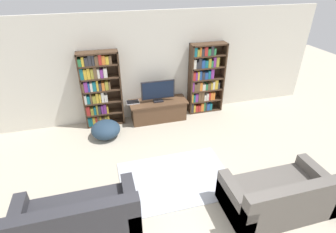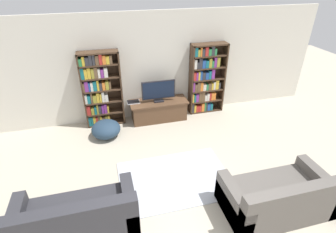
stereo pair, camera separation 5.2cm
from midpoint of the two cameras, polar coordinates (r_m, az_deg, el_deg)
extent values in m
cube|color=silver|center=(6.53, -3.86, 10.77)|extent=(8.80, 0.06, 2.60)
cube|color=#422D1E|center=(6.39, -18.35, 5.06)|extent=(0.04, 0.30, 1.82)
cube|color=#422D1E|center=(6.39, -10.53, 6.11)|extent=(0.04, 0.30, 1.82)
cube|color=#422D1E|center=(6.50, -14.50, 6.06)|extent=(0.91, 0.04, 1.82)
cube|color=#422D1E|center=(6.07, -15.53, 13.28)|extent=(0.91, 0.30, 0.04)
cube|color=#422D1E|center=(6.78, -13.50, -1.28)|extent=(0.88, 0.30, 0.04)
cube|color=#196B75|center=(6.72, -16.94, -0.82)|extent=(0.06, 0.24, 0.23)
cube|color=#196B75|center=(6.71, -16.48, -0.76)|extent=(0.04, 0.24, 0.23)
cube|color=gold|center=(6.71, -16.00, -0.71)|extent=(0.06, 0.24, 0.23)
cube|color=#B72D28|center=(6.71, -15.51, -0.67)|extent=(0.04, 0.24, 0.22)
cube|color=brown|center=(6.70, -15.12, -0.52)|extent=(0.04, 0.24, 0.24)
cube|color=gold|center=(6.71, -14.68, -0.57)|extent=(0.04, 0.24, 0.21)
cube|color=brown|center=(6.71, -14.14, -0.60)|extent=(0.07, 0.24, 0.19)
cube|color=#9E9333|center=(6.71, -13.57, -0.45)|extent=(0.05, 0.24, 0.21)
cube|color=gold|center=(6.70, -13.07, -0.35)|extent=(0.05, 0.24, 0.22)
cube|color=#422D1E|center=(6.63, -13.81, 0.96)|extent=(0.88, 0.30, 0.04)
cube|color=#B72D28|center=(6.57, -17.21, 1.48)|extent=(0.08, 0.24, 0.23)
cube|color=#9E9333|center=(6.58, -16.42, 1.37)|extent=(0.07, 0.24, 0.18)
cube|color=#196B75|center=(6.57, -15.85, 1.52)|extent=(0.05, 0.24, 0.20)
cube|color=#9E9333|center=(6.56, -15.43, 1.78)|extent=(0.04, 0.24, 0.25)
cube|color=#333338|center=(6.56, -14.93, 1.72)|extent=(0.06, 0.24, 0.21)
cube|color=#7F338C|center=(6.56, -14.37, 1.81)|extent=(0.05, 0.24, 0.22)
cube|color=#7F338C|center=(6.56, -13.81, 1.95)|extent=(0.06, 0.24, 0.24)
cube|color=gold|center=(6.57, -13.29, 1.82)|extent=(0.04, 0.24, 0.18)
cube|color=#422D1E|center=(6.49, -14.13, 3.31)|extent=(0.88, 0.30, 0.04)
cube|color=silver|center=(6.44, -17.74, 3.80)|extent=(0.05, 0.24, 0.22)
cube|color=#196B75|center=(6.44, -17.17, 3.77)|extent=(0.07, 0.24, 0.20)
cube|color=brown|center=(6.43, -16.66, 4.06)|extent=(0.04, 0.24, 0.25)
cube|color=#9E9333|center=(6.44, -16.02, 3.91)|extent=(0.08, 0.24, 0.19)
cube|color=gold|center=(6.42, -15.38, 4.19)|extent=(0.06, 0.24, 0.24)
cube|color=gold|center=(6.43, -14.82, 4.16)|extent=(0.04, 0.24, 0.21)
cube|color=silver|center=(6.42, -14.31, 4.38)|extent=(0.06, 0.24, 0.25)
cube|color=silver|center=(6.43, -13.62, 4.20)|extent=(0.07, 0.24, 0.18)
cube|color=#422D1E|center=(6.37, -14.47, 5.74)|extent=(0.88, 0.30, 0.04)
cube|color=brown|center=(6.32, -18.23, 6.20)|extent=(0.04, 0.24, 0.21)
cube|color=#7F338C|center=(6.31, -17.69, 6.41)|extent=(0.08, 0.24, 0.24)
cube|color=#234C99|center=(6.31, -17.10, 6.37)|extent=(0.04, 0.24, 0.21)
cube|color=silver|center=(6.31, -16.62, 6.43)|extent=(0.05, 0.24, 0.21)
cube|color=#196B75|center=(6.30, -16.00, 6.59)|extent=(0.08, 0.24, 0.23)
cube|color=gold|center=(6.30, -15.39, 6.75)|extent=(0.05, 0.24, 0.24)
cube|color=#333338|center=(6.31, -14.84, 6.54)|extent=(0.06, 0.24, 0.18)
cube|color=orange|center=(6.31, -14.21, 6.65)|extent=(0.06, 0.24, 0.18)
cube|color=#9E9333|center=(6.31, -13.50, 6.83)|extent=(0.08, 0.24, 0.20)
cube|color=brown|center=(6.31, -12.90, 6.85)|extent=(0.04, 0.24, 0.19)
cube|color=#422D1E|center=(6.25, -14.82, 8.28)|extent=(0.88, 0.30, 0.04)
cube|color=#196B75|center=(6.20, -18.54, 8.95)|extent=(0.07, 0.24, 0.25)
cube|color=gold|center=(6.20, -17.84, 8.95)|extent=(0.07, 0.24, 0.23)
cube|color=gold|center=(6.20, -17.18, 9.15)|extent=(0.07, 0.24, 0.25)
cube|color=#9E9333|center=(6.20, -16.48, 9.15)|extent=(0.06, 0.24, 0.23)
cube|color=brown|center=(6.19, -15.82, 9.34)|extent=(0.08, 0.24, 0.25)
cube|color=silver|center=(6.20, -15.18, 9.26)|extent=(0.05, 0.24, 0.21)
cube|color=#7F338C|center=(6.20, -14.54, 9.27)|extent=(0.07, 0.24, 0.20)
cube|color=silver|center=(6.19, -13.79, 9.48)|extent=(0.08, 0.24, 0.22)
cube|color=#422D1E|center=(6.15, -15.19, 10.90)|extent=(0.88, 0.30, 0.04)
cube|color=#2D7F47|center=(6.12, -18.95, 11.23)|extent=(0.07, 0.24, 0.17)
cube|color=gold|center=(6.11, -18.35, 11.49)|extent=(0.05, 0.24, 0.20)
cube|color=#333338|center=(6.11, -17.65, 11.52)|extent=(0.08, 0.24, 0.19)
cube|color=#333338|center=(6.10, -16.95, 11.82)|extent=(0.07, 0.24, 0.23)
cube|color=#333338|center=(6.10, -16.32, 11.99)|extent=(0.05, 0.24, 0.25)
cube|color=brown|center=(6.10, -15.62, 11.88)|extent=(0.07, 0.24, 0.20)
cube|color=#B72D28|center=(6.09, -14.92, 12.18)|extent=(0.07, 0.24, 0.25)
cube|color=orange|center=(6.10, -14.17, 12.05)|extent=(0.07, 0.24, 0.20)
cube|color=gold|center=(6.11, -13.43, 12.05)|extent=(0.07, 0.24, 0.18)
cube|color=brown|center=(6.11, -12.78, 12.17)|extent=(0.06, 0.24, 0.19)
cube|color=#422D1E|center=(6.73, 4.67, 7.81)|extent=(0.04, 0.30, 1.82)
cube|color=#422D1E|center=(7.06, 11.45, 8.39)|extent=(0.04, 0.30, 1.82)
cube|color=#422D1E|center=(7.00, 7.73, 8.52)|extent=(0.91, 0.04, 1.82)
cube|color=#422D1E|center=(6.61, 8.71, 15.32)|extent=(0.91, 0.30, 0.04)
cube|color=#422D1E|center=(7.26, 7.64, 1.57)|extent=(0.88, 0.30, 0.04)
cube|color=#333338|center=(7.05, 4.84, 2.14)|extent=(0.06, 0.24, 0.25)
cube|color=gold|center=(7.08, 5.31, 2.05)|extent=(0.05, 0.24, 0.21)
cube|color=#B72D28|center=(7.11, 5.80, 2.01)|extent=(0.07, 0.24, 0.18)
cube|color=#B72D28|center=(7.14, 6.36, 2.08)|extent=(0.06, 0.24, 0.17)
cube|color=orange|center=(7.15, 6.97, 2.35)|extent=(0.08, 0.24, 0.23)
cube|color=#2D7F47|center=(7.17, 7.45, 2.48)|extent=(0.04, 0.24, 0.25)
cube|color=#333338|center=(7.19, 7.79, 2.47)|extent=(0.04, 0.24, 0.24)
cube|color=#234C99|center=(7.22, 8.24, 2.40)|extent=(0.08, 0.24, 0.20)
cube|color=#196B75|center=(7.25, 8.80, 2.45)|extent=(0.06, 0.24, 0.19)
cube|color=#422D1E|center=(7.13, 7.80, 3.72)|extent=(0.88, 0.30, 0.04)
cube|color=gold|center=(6.92, 4.87, 4.29)|extent=(0.04, 0.24, 0.23)
cube|color=#196B75|center=(6.94, 5.28, 4.25)|extent=(0.05, 0.24, 0.21)
cube|color=#7F338C|center=(6.96, 5.78, 4.36)|extent=(0.07, 0.24, 0.22)
cube|color=brown|center=(6.98, 6.41, 4.54)|extent=(0.07, 0.24, 0.25)
cube|color=brown|center=(7.01, 7.04, 4.61)|extent=(0.08, 0.24, 0.25)
cube|color=silver|center=(7.05, 7.59, 4.36)|extent=(0.06, 0.24, 0.16)
cube|color=silver|center=(7.07, 8.10, 4.56)|extent=(0.06, 0.24, 0.20)
cube|color=#B72D28|center=(7.09, 8.54, 4.64)|extent=(0.04, 0.24, 0.21)
cube|color=orange|center=(7.11, 8.98, 4.69)|extent=(0.06, 0.24, 0.21)
cube|color=orange|center=(7.14, 9.44, 4.72)|extent=(0.05, 0.24, 0.21)
cube|color=#422D1E|center=(7.00, 7.98, 5.95)|extent=(0.88, 0.30, 0.04)
cube|color=#7F338C|center=(6.79, 5.01, 6.68)|extent=(0.05, 0.24, 0.25)
cube|color=brown|center=(6.82, 5.49, 6.54)|extent=(0.06, 0.24, 0.20)
cube|color=brown|center=(6.84, 6.10, 6.72)|extent=(0.08, 0.24, 0.23)
cube|color=orange|center=(6.87, 6.71, 6.74)|extent=(0.07, 0.24, 0.22)
cube|color=silver|center=(6.91, 7.32, 6.59)|extent=(0.08, 0.24, 0.17)
cube|color=#2D7F47|center=(6.94, 7.90, 6.63)|extent=(0.05, 0.24, 0.16)
cube|color=brown|center=(6.96, 8.44, 6.75)|extent=(0.07, 0.24, 0.18)
cube|color=gold|center=(6.99, 8.97, 6.80)|extent=(0.05, 0.24, 0.18)
cube|color=silver|center=(7.00, 9.39, 6.96)|extent=(0.05, 0.24, 0.21)
cube|color=gold|center=(7.02, 9.96, 7.15)|extent=(0.08, 0.24, 0.25)
cube|color=#333338|center=(7.07, 10.44, 6.92)|extent=(0.05, 0.24, 0.17)
cube|color=#422D1E|center=(6.88, 8.15, 8.26)|extent=(0.88, 0.30, 0.04)
cube|color=#B72D28|center=(6.68, 5.21, 8.93)|extent=(0.07, 0.24, 0.21)
cube|color=#7F338C|center=(6.71, 5.73, 8.96)|extent=(0.04, 0.24, 0.21)
cube|color=gold|center=(6.72, 6.16, 9.05)|extent=(0.05, 0.24, 0.22)
cube|color=#234C99|center=(6.74, 6.60, 9.10)|extent=(0.06, 0.24, 0.23)
cube|color=#333338|center=(6.77, 7.17, 9.03)|extent=(0.07, 0.24, 0.20)
cube|color=#234C99|center=(6.81, 7.83, 9.02)|extent=(0.08, 0.24, 0.18)
cube|color=#196B75|center=(6.83, 8.45, 9.20)|extent=(0.06, 0.24, 0.21)
cube|color=#7F338C|center=(6.86, 9.10, 9.39)|extent=(0.08, 0.24, 0.25)
cube|color=#422D1E|center=(6.77, 8.34, 10.64)|extent=(0.88, 0.30, 0.04)
cube|color=silver|center=(6.58, 5.34, 11.47)|extent=(0.07, 0.24, 0.23)
cube|color=#333338|center=(6.61, 5.90, 11.24)|extent=(0.05, 0.24, 0.17)
cube|color=#333338|center=(6.62, 6.46, 11.62)|extent=(0.08, 0.24, 0.25)
cube|color=#234C99|center=(6.66, 7.14, 11.48)|extent=(0.08, 0.24, 0.20)
cube|color=#196B75|center=(6.70, 7.84, 11.45)|extent=(0.08, 0.24, 0.19)
cube|color=#9E9333|center=(6.72, 8.53, 11.68)|extent=(0.07, 0.24, 0.23)
cube|color=#2D7F47|center=(6.76, 9.04, 11.45)|extent=(0.05, 0.24, 0.17)
cube|color=#7F338C|center=(6.77, 9.58, 11.79)|extent=(0.06, 0.24, 0.25)
cube|color=#9E9333|center=(6.80, 10.19, 11.82)|extent=(0.08, 0.24, 0.24)
cube|color=#422D1E|center=(6.68, 8.53, 13.10)|extent=(0.88, 0.30, 0.04)
cube|color=#196B75|center=(6.49, 5.49, 13.94)|extent=(0.08, 0.24, 0.21)
cube|color=#9E9333|center=(6.52, 6.10, 13.80)|extent=(0.06, 0.24, 0.17)
cube|color=orange|center=(6.54, 6.58, 13.99)|extent=(0.04, 0.24, 0.21)
cube|color=#333338|center=(6.56, 7.05, 13.89)|extent=(0.07, 0.24, 0.18)
cube|color=#B72D28|center=(6.59, 7.75, 14.04)|extent=(0.08, 0.24, 0.21)
cube|color=#2D7F47|center=(6.63, 8.42, 13.87)|extent=(0.07, 0.24, 0.16)
cube|color=#333338|center=(6.65, 9.08, 14.26)|extent=(0.07, 0.24, 0.25)
cube|color=#2D7F47|center=(6.69, 9.61, 13.93)|extent=(0.05, 0.24, 0.17)
cube|color=brown|center=(6.68, -2.34, 1.26)|extent=(1.35, 0.52, 0.47)
cube|color=brown|center=(6.56, -2.38, 3.21)|extent=(1.44, 0.55, 0.04)
cube|color=black|center=(6.54, -2.37, 3.43)|extent=(0.24, 0.16, 0.03)
cylinder|color=black|center=(6.52, -2.38, 3.74)|extent=(0.04, 0.04, 0.05)
cube|color=black|center=(6.41, -2.43, 5.82)|extent=(0.83, 0.04, 0.47)
cube|color=black|center=(6.39, -2.38, 5.74)|extent=(0.77, 0.00, 0.42)
cube|color=silver|center=(6.53, -7.90, 3.09)|extent=(0.31, 0.22, 0.02)
cube|color=black|center=(6.52, -7.91, 3.20)|extent=(0.30, 0.22, 0.00)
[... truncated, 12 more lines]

